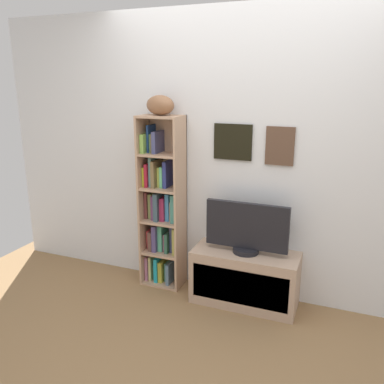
{
  "coord_description": "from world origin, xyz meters",
  "views": [
    {
      "loc": [
        0.82,
        -2.13,
        1.86
      ],
      "look_at": [
        -0.37,
        0.85,
        0.96
      ],
      "focal_mm": 37.47,
      "sensor_mm": 36.0,
      "label": 1
    }
  ],
  "objects_px": {
    "football": "(160,105)",
    "tv_stand": "(245,278)",
    "bookshelf": "(162,210)",
    "television": "(247,229)"
  },
  "relations": [
    {
      "from": "bookshelf",
      "to": "tv_stand",
      "type": "distance_m",
      "value": 0.95
    },
    {
      "from": "television",
      "to": "football",
      "type": "bearing_deg",
      "value": 175.55
    },
    {
      "from": "football",
      "to": "television",
      "type": "bearing_deg",
      "value": -4.45
    },
    {
      "from": "football",
      "to": "tv_stand",
      "type": "height_order",
      "value": "football"
    },
    {
      "from": "tv_stand",
      "to": "bookshelf",
      "type": "bearing_deg",
      "value": 173.68
    },
    {
      "from": "tv_stand",
      "to": "football",
      "type": "bearing_deg",
      "value": 175.47
    },
    {
      "from": "football",
      "to": "tv_stand",
      "type": "xyz_separation_m",
      "value": [
        0.8,
        -0.06,
        -1.42
      ]
    },
    {
      "from": "football",
      "to": "tv_stand",
      "type": "bearing_deg",
      "value": -4.53
    },
    {
      "from": "football",
      "to": "television",
      "type": "distance_m",
      "value": 1.26
    },
    {
      "from": "bookshelf",
      "to": "tv_stand",
      "type": "height_order",
      "value": "bookshelf"
    }
  ]
}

